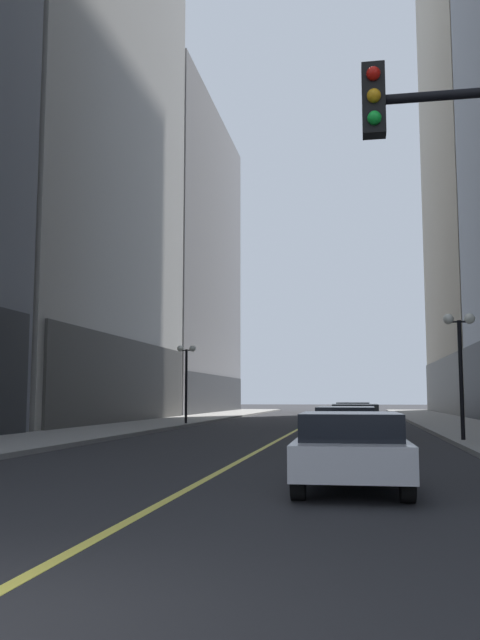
% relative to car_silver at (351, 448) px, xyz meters
% --- Properties ---
extents(ground_plane, '(200.00, 200.00, 0.00)m').
position_rel_car_silver_xyz_m(ground_plane, '(-2.80, 27.21, -0.72)').
color(ground_plane, '#262628').
extents(sidewalk_left, '(4.50, 78.00, 0.15)m').
position_rel_car_silver_xyz_m(sidewalk_left, '(-11.05, 27.21, -0.64)').
color(sidewalk_left, gray).
rests_on(sidewalk_left, ground).
extents(sidewalk_right, '(4.50, 78.00, 0.15)m').
position_rel_car_silver_xyz_m(sidewalk_right, '(5.45, 27.21, -0.64)').
color(sidewalk_right, gray).
rests_on(sidewalk_right, ground).
extents(lane_centre_stripe, '(0.16, 70.00, 0.01)m').
position_rel_car_silver_xyz_m(lane_centre_stripe, '(-2.80, 27.21, -0.71)').
color(lane_centre_stripe, '#E5D64C').
rests_on(lane_centre_stripe, ground).
extents(building_left_far, '(14.36, 26.00, 30.28)m').
position_rel_car_silver_xyz_m(building_left_far, '(-20.38, 52.21, 14.37)').
color(building_left_far, gray).
rests_on(building_left_far, ground).
extents(car_silver, '(1.96, 4.04, 1.32)m').
position_rel_car_silver_xyz_m(car_silver, '(0.00, 0.00, 0.00)').
color(car_silver, '#B7B7BC').
rests_on(car_silver, ground).
extents(car_white, '(1.77, 4.53, 1.32)m').
position_rel_car_silver_xyz_m(car_white, '(-0.19, 6.95, 0.00)').
color(car_white, silver).
rests_on(car_white, ground).
extents(car_yellow, '(1.92, 4.53, 1.32)m').
position_rel_car_silver_xyz_m(car_yellow, '(0.01, 13.77, 0.00)').
color(car_yellow, yellow).
rests_on(car_yellow, ground).
extents(car_navy, '(1.82, 4.80, 1.32)m').
position_rel_car_silver_xyz_m(car_navy, '(-0.09, 21.27, 0.00)').
color(car_navy, '#141E4C').
rests_on(car_navy, ground).
extents(street_lamp_left_far, '(1.06, 0.36, 4.43)m').
position_rel_car_silver_xyz_m(street_lamp_left_far, '(-9.20, 24.19, 2.54)').
color(street_lamp_left_far, black).
rests_on(street_lamp_left_far, ground).
extents(street_lamp_right_mid, '(1.06, 0.36, 4.43)m').
position_rel_car_silver_xyz_m(street_lamp_right_mid, '(3.60, 11.91, 2.54)').
color(street_lamp_right_mid, black).
rests_on(street_lamp_right_mid, ground).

